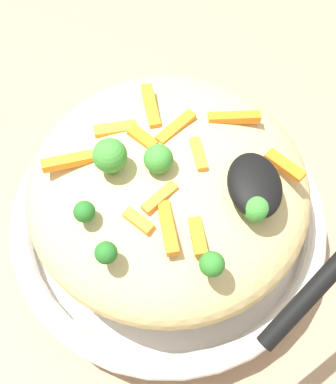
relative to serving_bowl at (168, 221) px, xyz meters
name	(u,v)px	position (x,y,z in m)	size (l,w,h in m)	color
ground_plane	(168,232)	(0.00, 0.00, -0.03)	(2.40, 2.40, 0.00)	#9E7F60
serving_bowl	(168,221)	(0.00, 0.00, 0.00)	(0.30, 0.30, 0.05)	silver
pasta_mound	(168,188)	(0.00, 0.00, 0.06)	(0.24, 0.24, 0.09)	#D1BA7A
carrot_piece_0	(285,165)	(0.01, 0.09, 0.11)	(0.03, 0.01, 0.01)	orange
carrot_piece_1	(151,107)	(-0.05, -0.01, 0.11)	(0.04, 0.01, 0.01)	orange
carrot_piece_2	(160,198)	(0.03, -0.01, 0.11)	(0.03, 0.01, 0.01)	orange
carrot_piece_3	(176,127)	(-0.03, 0.01, 0.11)	(0.04, 0.01, 0.01)	orange
carrot_piece_4	(138,221)	(0.05, -0.03, 0.11)	(0.02, 0.01, 0.01)	orange
carrot_piece_5	(116,129)	(-0.03, -0.04, 0.11)	(0.03, 0.01, 0.01)	orange
carrot_piece_6	(198,154)	(0.00, 0.02, 0.11)	(0.03, 0.01, 0.01)	orange
carrot_piece_7	(68,161)	(-0.01, -0.08, 0.11)	(0.04, 0.01, 0.01)	orange
carrot_piece_8	(198,236)	(0.07, 0.02, 0.10)	(0.03, 0.01, 0.01)	orange
carrot_piece_9	(168,228)	(0.06, -0.01, 0.11)	(0.04, 0.01, 0.01)	orange
carrot_piece_10	(142,138)	(-0.02, -0.02, 0.11)	(0.03, 0.01, 0.01)	orange
carrot_piece_11	(234,118)	(-0.04, 0.06, 0.11)	(0.04, 0.01, 0.01)	orange
broccoli_floret_0	(110,156)	(0.01, -0.04, 0.13)	(0.03, 0.03, 0.03)	#377928
broccoli_floret_1	(158,159)	(0.01, -0.01, 0.12)	(0.02, 0.02, 0.02)	#377928
broccoli_floret_2	(84,212)	(0.04, -0.06, 0.11)	(0.02, 0.02, 0.02)	#205B1C
broccoli_floret_3	(212,264)	(0.09, 0.02, 0.11)	(0.02, 0.02, 0.02)	#296820
broccoli_floret_4	(256,209)	(0.05, 0.06, 0.12)	(0.02, 0.02, 0.02)	#377928
broccoli_floret_5	(106,253)	(0.08, -0.05, 0.11)	(0.02, 0.02, 0.02)	#205B1C
serving_spoon	(293,202)	(0.06, 0.08, 0.13)	(0.15, 0.14, 0.10)	black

